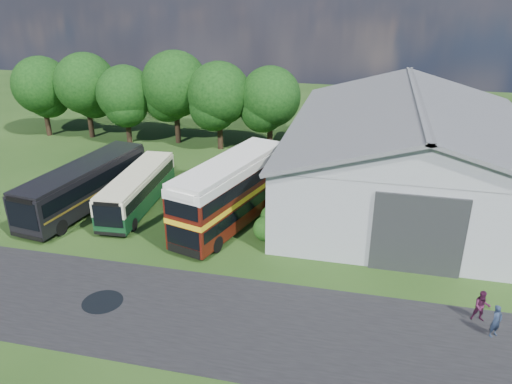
% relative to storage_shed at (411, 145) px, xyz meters
% --- Properties ---
extents(ground, '(120.00, 120.00, 0.00)m').
position_rel_storage_shed_xyz_m(ground, '(-15.00, -15.98, -4.17)').
color(ground, '#183210').
rests_on(ground, ground).
extents(asphalt_road, '(60.00, 8.00, 0.02)m').
position_rel_storage_shed_xyz_m(asphalt_road, '(-12.00, -18.98, -4.17)').
color(asphalt_road, black).
rests_on(asphalt_road, ground).
extents(puddle, '(2.20, 2.20, 0.01)m').
position_rel_storage_shed_xyz_m(puddle, '(-16.50, -18.98, -4.17)').
color(puddle, black).
rests_on(puddle, ground).
extents(storage_shed, '(18.80, 24.80, 8.15)m').
position_rel_storage_shed_xyz_m(storage_shed, '(0.00, 0.00, 0.00)').
color(storage_shed, gray).
rests_on(storage_shed, ground).
extents(tree_far_left, '(6.12, 6.12, 8.64)m').
position_rel_storage_shed_xyz_m(tree_far_left, '(-38.00, 8.02, 1.40)').
color(tree_far_left, black).
rests_on(tree_far_left, ground).
extents(tree_left_a, '(6.46, 6.46, 9.12)m').
position_rel_storage_shed_xyz_m(tree_left_a, '(-33.00, 8.52, 1.71)').
color(tree_left_a, black).
rests_on(tree_left_a, ground).
extents(tree_left_b, '(5.78, 5.78, 8.16)m').
position_rel_storage_shed_xyz_m(tree_left_b, '(-28.00, 7.52, 1.09)').
color(tree_left_b, black).
rests_on(tree_left_b, ground).
extents(tree_mid, '(6.80, 6.80, 9.60)m').
position_rel_storage_shed_xyz_m(tree_mid, '(-23.00, 8.82, 2.02)').
color(tree_mid, black).
rests_on(tree_mid, ground).
extents(tree_right_a, '(6.26, 6.26, 8.83)m').
position_rel_storage_shed_xyz_m(tree_right_a, '(-18.00, 7.82, 1.52)').
color(tree_right_a, black).
rests_on(tree_right_a, ground).
extents(tree_right_b, '(5.98, 5.98, 8.45)m').
position_rel_storage_shed_xyz_m(tree_right_b, '(-13.00, 8.62, 1.27)').
color(tree_right_b, black).
rests_on(tree_right_b, ground).
extents(shrub_front, '(1.70, 1.70, 1.70)m').
position_rel_storage_shed_xyz_m(shrub_front, '(-9.40, -9.98, -4.17)').
color(shrub_front, '#194714').
rests_on(shrub_front, ground).
extents(shrub_mid, '(1.60, 1.60, 1.60)m').
position_rel_storage_shed_xyz_m(shrub_mid, '(-9.40, -7.98, -4.17)').
color(shrub_mid, '#194714').
rests_on(shrub_mid, ground).
extents(shrub_back, '(1.80, 1.80, 1.80)m').
position_rel_storage_shed_xyz_m(shrub_back, '(-9.40, -5.98, -4.17)').
color(shrub_back, '#194714').
rests_on(shrub_back, ground).
extents(bus_green_single, '(2.99, 10.39, 2.83)m').
position_rel_storage_shed_xyz_m(bus_green_single, '(-19.85, -7.35, -2.66)').
color(bus_green_single, black).
rests_on(bus_green_single, ground).
extents(bus_maroon_double, '(5.79, 11.53, 4.81)m').
position_rel_storage_shed_xyz_m(bus_maroon_double, '(-12.26, -8.42, -1.77)').
color(bus_maroon_double, black).
rests_on(bus_maroon_double, ground).
extents(bus_dark_single, '(4.50, 12.58, 3.39)m').
position_rel_storage_shed_xyz_m(bus_dark_single, '(-23.77, -8.13, -2.36)').
color(bus_dark_single, black).
rests_on(bus_dark_single, ground).
extents(visitor_a, '(0.75, 0.72, 1.72)m').
position_rel_storage_shed_xyz_m(visitor_a, '(3.56, -17.10, -3.30)').
color(visitor_a, '#1B263B').
rests_on(visitor_a, ground).
extents(visitor_b, '(0.85, 0.67, 1.73)m').
position_rel_storage_shed_xyz_m(visitor_b, '(3.09, -16.00, -3.30)').
color(visitor_b, '#3A122B').
rests_on(visitor_b, ground).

